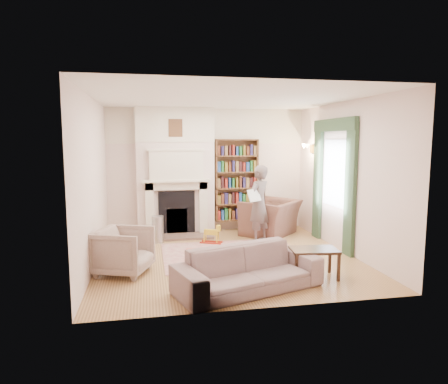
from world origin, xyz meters
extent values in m
plane|color=brown|center=(0.00, 0.00, 0.00)|extent=(4.50, 4.50, 0.00)
plane|color=white|center=(0.00, 0.00, 2.80)|extent=(4.50, 4.50, 0.00)
plane|color=silver|center=(0.00, 2.25, 1.40)|extent=(4.50, 0.00, 4.50)
plane|color=silver|center=(0.00, -2.25, 1.40)|extent=(4.50, 0.00, 4.50)
plane|color=silver|center=(-2.25, 0.00, 1.40)|extent=(0.00, 4.50, 4.50)
plane|color=silver|center=(2.25, 0.00, 1.40)|extent=(0.00, 4.50, 4.50)
cube|color=silver|center=(-0.75, 2.08, 1.40)|extent=(1.70, 0.35, 2.80)
cube|color=silver|center=(-0.75, 1.79, 1.22)|extent=(1.47, 0.24, 0.05)
cube|color=black|center=(-0.75, 1.88, 0.50)|extent=(0.80, 0.06, 0.96)
cube|color=silver|center=(-0.75, 1.81, 1.55)|extent=(1.15, 0.18, 0.62)
cube|color=brown|center=(0.65, 2.12, 1.18)|extent=(1.00, 0.24, 1.85)
cube|color=silver|center=(2.23, 0.40, 1.45)|extent=(0.02, 0.90, 1.30)
cube|color=#2A422A|center=(2.20, -0.30, 1.20)|extent=(0.07, 0.32, 2.40)
cube|color=#2A422A|center=(2.20, 1.10, 1.20)|extent=(0.07, 0.32, 2.40)
cube|color=#2A422A|center=(2.19, 0.40, 2.38)|extent=(0.09, 1.70, 0.24)
cube|color=beige|center=(0.13, 0.14, 0.01)|extent=(2.52, 1.94, 0.01)
imported|color=#4E3029|center=(1.30, 1.53, 0.38)|extent=(1.56, 1.56, 0.77)
imported|color=#BEB59C|center=(-1.76, -0.57, 0.36)|extent=(1.02, 1.01, 0.73)
imported|color=gray|center=(-0.01, -1.62, 0.30)|extent=(2.21, 1.41, 0.60)
imported|color=#584A47|center=(0.85, 0.93, 0.79)|extent=(0.69, 0.66, 1.59)
cube|color=silver|center=(0.70, 0.73, 1.00)|extent=(0.35, 0.30, 0.24)
cylinder|color=#A8AAB0|center=(-1.19, 1.28, 0.28)|extent=(0.31, 0.31, 0.55)
cube|color=#E3D250|center=(-0.43, -0.19, 0.03)|extent=(0.44, 0.44, 0.03)
cube|color=red|center=(-0.51, 0.37, 0.04)|extent=(0.35, 0.25, 0.05)
cube|color=red|center=(0.11, -0.63, 0.02)|extent=(0.29, 0.26, 0.02)
cube|color=red|center=(0.57, -0.41, 0.02)|extent=(0.30, 0.28, 0.02)
cube|color=red|center=(0.29, -0.26, 0.02)|extent=(0.30, 0.28, 0.02)
camera|label=1|loc=(-1.36, -6.83, 2.08)|focal=32.00mm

